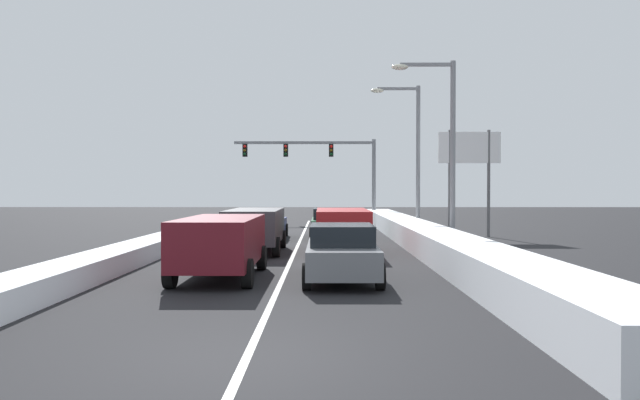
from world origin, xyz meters
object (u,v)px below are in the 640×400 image
Objects in this scene: sedan_green_right_lane_third at (330,223)px; street_lamp_right_near at (444,136)px; traffic_light_gantry at (324,159)px; roadside_sign_right at (469,159)px; sedan_gray_right_lane_nearest at (342,252)px; suv_maroon_center_lane_nearest at (221,241)px; suv_red_right_lane_second at (342,227)px; street_lamp_right_mid at (411,146)px; sedan_navy_center_lane_third at (266,223)px; suv_charcoal_center_lane_second at (255,226)px.

sedan_green_right_lane_third is 7.79m from street_lamp_right_near.
traffic_light_gantry reaches higher than roadside_sign_right.
street_lamp_right_near is (4.65, -4.88, 3.91)m from sedan_green_right_lane_third.
sedan_gray_right_lane_nearest is 0.42× the size of traffic_light_gantry.
suv_red_right_lane_second is at bearing 61.68° from suv_maroon_center_lane_nearest.
traffic_light_gantry is at bearing 91.75° from suv_red_right_lane_second.
street_lamp_right_mid reaches higher than sedan_green_right_lane_third.
street_lamp_right_mid is at bearing 18.14° from sedan_navy_center_lane_third.
street_lamp_right_near reaches higher than suv_charcoal_center_lane_second.
traffic_light_gantry reaches higher than sedan_navy_center_lane_third.
street_lamp_right_near reaches higher than traffic_light_gantry.
roadside_sign_right is (10.16, 7.61, 3.00)m from suv_charcoal_center_lane_second.
traffic_light_gantry is (-0.66, 21.77, 3.71)m from suv_red_right_lane_second.
suv_charcoal_center_lane_second is 8.63m from street_lamp_right_near.
sedan_green_right_lane_third is at bearing 90.62° from sedan_gray_right_lane_nearest.
sedan_green_right_lane_third is 7.18m from suv_charcoal_center_lane_second.
roadside_sign_right is at bearing 54.34° from suv_maroon_center_lane_nearest.
street_lamp_right_near is (4.26, 1.84, 3.65)m from suv_red_right_lane_second.
street_lamp_right_near is 6.51m from roadside_sign_right.
suv_charcoal_center_lane_second is 0.89× the size of roadside_sign_right.
traffic_light_gantry is 1.93× the size of roadside_sign_right.
sedan_navy_center_lane_third is 10.93m from roadside_sign_right.
traffic_light_gantry is at bearing 79.08° from sedan_navy_center_lane_third.
traffic_light_gantry is 15.84m from roadside_sign_right.
sedan_green_right_lane_third is (-0.39, 6.71, -0.25)m from suv_red_right_lane_second.
suv_red_right_lane_second is 6.73m from sedan_green_right_lane_third.
suv_red_right_lane_second is at bearing -3.30° from suv_charcoal_center_lane_second.
sedan_gray_right_lane_nearest and sedan_green_right_lane_third have the same top height.
sedan_gray_right_lane_nearest is at bearing -89.16° from traffic_light_gantry.
suv_charcoal_center_lane_second reaches higher than sedan_gray_right_lane_nearest.
suv_charcoal_center_lane_second is at bearing -167.88° from street_lamp_right_near.
roadside_sign_right is (10.33, 14.39, 3.00)m from suv_maroon_center_lane_nearest.
street_lamp_right_near reaches higher than suv_red_right_lane_second.
suv_maroon_center_lane_nearest is (-3.55, -6.59, 0.00)m from suv_red_right_lane_second.
traffic_light_gantry reaches higher than sedan_green_right_lane_third.
street_lamp_right_mid is at bearing 28.50° from sedan_green_right_lane_third.
sedan_green_right_lane_third is at bearing 93.31° from suv_red_right_lane_second.
suv_maroon_center_lane_nearest and suv_charcoal_center_lane_second have the same top height.
sedan_gray_right_lane_nearest is 7.01m from suv_red_right_lane_second.
roadside_sign_right reaches higher than suv_charcoal_center_lane_second.
suv_maroon_center_lane_nearest is 28.75m from traffic_light_gantry.
street_lamp_right_near is at bearing 12.12° from suv_charcoal_center_lane_second.
suv_maroon_center_lane_nearest is 0.61× the size of street_lamp_right_mid.
suv_red_right_lane_second is 1.09× the size of sedan_navy_center_lane_third.
suv_red_right_lane_second reaches higher than sedan_green_right_lane_third.
sedan_gray_right_lane_nearest and sedan_navy_center_lane_third have the same top height.
suv_red_right_lane_second is at bearing -156.68° from street_lamp_right_near.
suv_maroon_center_lane_nearest is at bearing -115.67° from street_lamp_right_mid.
sedan_navy_center_lane_third is at bearing 91.85° from suv_charcoal_center_lane_second.
suv_red_right_lane_second is at bearing -86.69° from sedan_green_right_lane_third.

